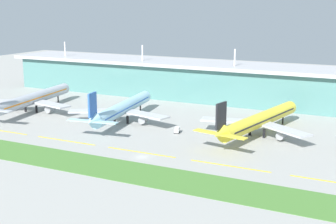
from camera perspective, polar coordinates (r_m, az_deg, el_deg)
ground_plane at (r=167.55m, az=-3.16°, el=-5.45°), size 600.00×600.00×0.00m
terminal_building at (r=261.03m, az=8.36°, el=3.46°), size 288.00×34.00×29.70m
airliner_nearest at (r=245.48m, az=-16.11°, el=1.53°), size 48.31×71.23×18.90m
airliner_near_middle at (r=215.09m, az=-5.57°, el=0.42°), size 48.28×67.57×18.90m
airliner_far_middle at (r=195.68m, az=10.95°, el=-1.01°), size 47.88×69.55×18.90m
taxiway_stripe_west at (r=213.26m, az=-19.45°, el=-2.16°), size 28.00×0.70×0.04m
taxiway_stripe_mid_west at (r=191.02m, az=-12.24°, el=-3.41°), size 28.00×0.70×0.04m
taxiway_stripe_centre at (r=172.67m, az=-3.30°, el=-4.88°), size 28.00×0.70×0.04m
taxiway_stripe_mid_east at (r=159.53m, az=7.47°, el=-6.49°), size 28.00×0.70×0.04m
grass_verge at (r=155.34m, az=-5.88°, el=-6.97°), size 300.00×18.00×0.10m
baggage_cart at (r=197.39m, az=1.10°, el=-2.21°), size 2.79×3.94×2.48m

